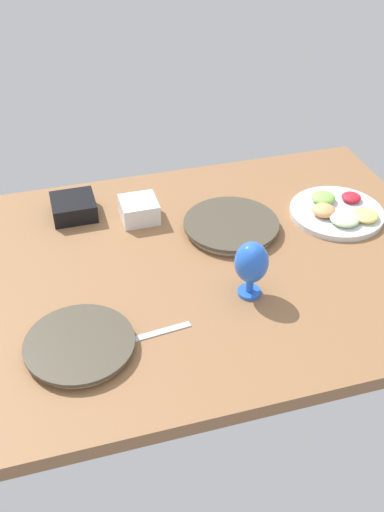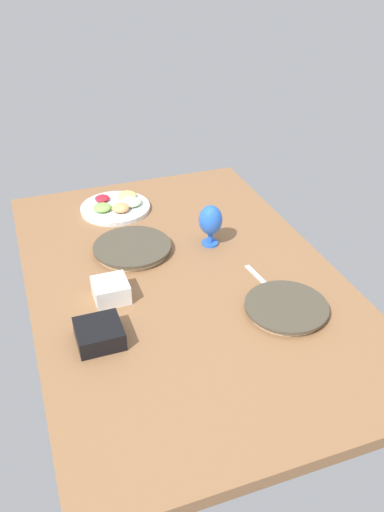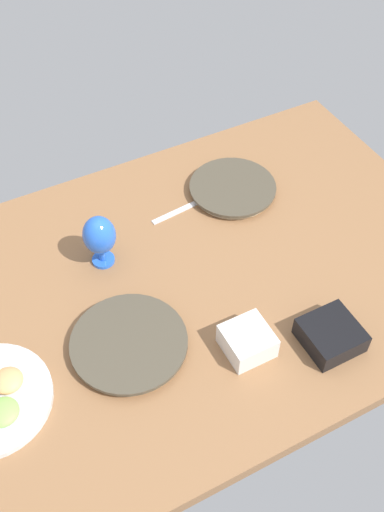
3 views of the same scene
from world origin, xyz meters
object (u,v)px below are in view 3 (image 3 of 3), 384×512
at_px(hurricane_glass_blue, 99,236).
at_px(dinner_plate_right, 233,189).
at_px(square_bowl_black, 331,334).
at_px(square_bowl_white, 247,340).
at_px(dinner_plate_left, 129,344).

bearing_deg(hurricane_glass_blue, dinner_plate_right, 9.78).
relative_size(square_bowl_black, square_bowl_white, 1.20).
relative_size(dinner_plate_right, square_bowl_white, 2.38).
bearing_deg(dinner_plate_right, square_bowl_white, -116.55).
xyz_separation_m(square_bowl_black, square_bowl_white, (-0.19, 0.08, 0.00)).
xyz_separation_m(dinner_plate_left, square_bowl_black, (0.44, -0.21, 0.02)).
height_order(hurricane_glass_blue, square_bowl_black, hurricane_glass_blue).
xyz_separation_m(dinner_plate_right, hurricane_glass_blue, (-0.45, -0.08, 0.09)).
distance_m(square_bowl_black, square_bowl_white, 0.21).
height_order(dinner_plate_right, hurricane_glass_blue, hurricane_glass_blue).
bearing_deg(hurricane_glass_blue, dinner_plate_left, -99.52).
height_order(hurricane_glass_blue, square_bowl_white, hurricane_glass_blue).
relative_size(dinner_plate_right, square_bowl_black, 1.99).
bearing_deg(dinner_plate_right, square_bowl_black, -95.94).
distance_m(dinner_plate_left, square_bowl_white, 0.29).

